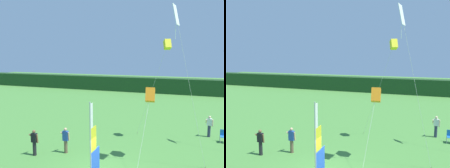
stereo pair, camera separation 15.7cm
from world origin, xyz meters
TOP-DOWN VIEW (x-y plane):
  - distant_treeline at (0.00, 28.81)m, footprint 80.00×2.40m
  - banner_flag at (0.04, -0.88)m, footprint 0.06×1.03m
  - person_near_banner at (5.49, 8.63)m, footprint 0.55×0.48m
  - person_mid_field at (-4.99, 1.34)m, footprint 0.55×0.48m
  - person_far_right at (-3.34, 2.32)m, footprint 0.55×0.48m
  - folding_chair at (6.43, 7.79)m, footprint 0.51×0.51m
  - kite_white_diamond_1 at (3.30, 2.70)m, footprint 2.00×0.90m
  - kite_orange_box_3 at (1.85, 3.32)m, footprint 0.62×3.33m
  - kite_yellow_box_4 at (2.35, 6.81)m, footprint 2.62×1.18m

SIDE VIEW (x-z plane):
  - folding_chair at x=6.43m, z-range 0.07..0.96m
  - person_mid_field at x=-4.99m, z-range 0.05..1.70m
  - person_near_banner at x=5.49m, z-range 0.05..1.70m
  - person_far_right at x=-3.34m, z-range 0.06..1.72m
  - distant_treeline at x=0.00m, z-range 0.00..2.49m
  - banner_flag at x=0.04m, z-range -0.09..4.14m
  - kite_orange_box_3 at x=1.85m, z-range 1.72..6.11m
  - kite_yellow_box_4 at x=2.35m, z-range 3.28..10.68m
  - kite_white_diamond_1 at x=3.30m, z-range 3.58..12.47m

